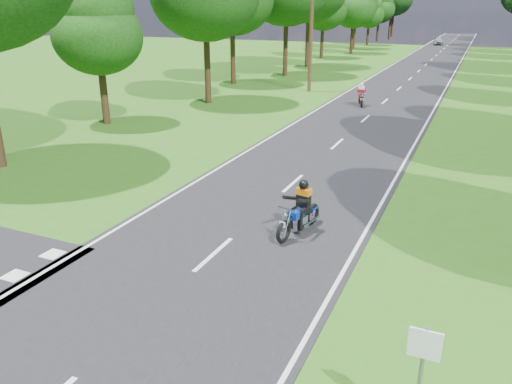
% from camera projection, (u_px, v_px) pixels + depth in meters
% --- Properties ---
extents(ground, '(160.00, 160.00, 0.00)m').
position_uv_depth(ground, '(171.00, 293.00, 11.19)').
color(ground, '#2E5B14').
rests_on(ground, ground).
extents(main_road, '(7.00, 140.00, 0.02)m').
position_uv_depth(main_road, '(426.00, 65.00, 53.97)').
color(main_road, black).
rests_on(main_road, ground).
extents(road_markings, '(7.40, 140.00, 0.01)m').
position_uv_depth(road_markings, '(422.00, 66.00, 52.41)').
color(road_markings, silver).
rests_on(road_markings, main_road).
extents(telegraph_pole, '(1.20, 0.26, 8.00)m').
position_uv_depth(telegraph_pole, '(311.00, 35.00, 36.00)').
color(telegraph_pole, '#382616').
rests_on(telegraph_pole, ground).
extents(road_sign, '(0.45, 0.07, 2.00)m').
position_uv_depth(road_sign, '(421.00, 368.00, 6.91)').
color(road_sign, slate).
rests_on(road_sign, ground).
extents(rider_near_blue, '(1.00, 1.92, 1.53)m').
position_uv_depth(rider_near_blue, '(299.00, 208.00, 13.84)').
color(rider_near_blue, navy).
rests_on(rider_near_blue, main_road).
extents(rider_far_red, '(1.06, 1.81, 1.43)m').
position_uv_depth(rider_far_red, '(361.00, 94.00, 31.72)').
color(rider_far_red, '#A9270D').
rests_on(rider_far_red, main_road).
extents(distant_car, '(1.88, 3.76, 1.23)m').
position_uv_depth(distant_car, '(438.00, 41.00, 80.78)').
color(distant_car, '#AEB1B5').
rests_on(distant_car, main_road).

